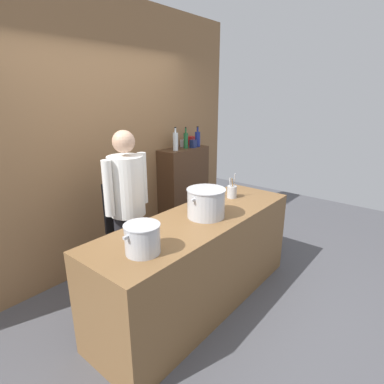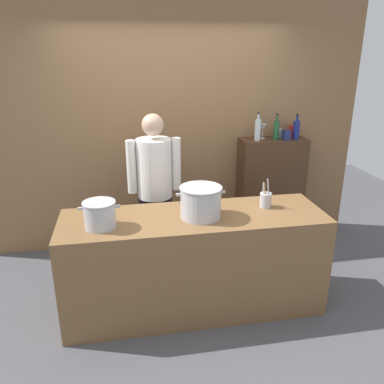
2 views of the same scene
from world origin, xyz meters
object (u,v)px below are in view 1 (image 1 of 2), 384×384
object	(u,v)px
chef	(127,202)
wine_bottle_green	(186,140)
wine_bottle_clear	(175,141)
spice_tin_navy	(193,144)
utensil_crock	(232,191)
spice_tin_silver	(184,143)
spice_tin_red	(191,141)
wine_glass_tall	(175,140)
wine_bottle_cobalt	(198,139)
stockpot_small	(142,239)
stockpot_large	(206,203)

from	to	relation	value
chef	wine_bottle_green	bearing A→B (deg)	-166.13
wine_bottle_clear	spice_tin_navy	distance (m)	0.34
utensil_crock	spice_tin_silver	bearing A→B (deg)	64.49
utensil_crock	spice_tin_red	xyz separation A→B (m)	(0.76, 1.20, 0.35)
spice_tin_silver	spice_tin_red	xyz separation A→B (m)	(0.20, 0.03, 0.01)
wine_glass_tall	chef	bearing A→B (deg)	-157.64
chef	wine_bottle_cobalt	distance (m)	1.76
stockpot_small	stockpot_large	bearing A→B (deg)	4.27
wine_bottle_cobalt	spice_tin_red	xyz separation A→B (m)	(0.04, 0.15, -0.05)
utensil_crock	wine_glass_tall	world-z (taller)	wine_glass_tall
wine_bottle_clear	spice_tin_silver	world-z (taller)	wine_bottle_clear
wine_glass_tall	spice_tin_silver	world-z (taller)	wine_glass_tall
wine_bottle_green	spice_tin_red	size ratio (longest dim) A/B	2.28
stockpot_small	wine_bottle_green	size ratio (longest dim) A/B	1.10
chef	wine_bottle_cobalt	bearing A→B (deg)	-169.28
utensil_crock	wine_bottle_green	size ratio (longest dim) A/B	0.94
wine_bottle_green	spice_tin_silver	size ratio (longest dim) A/B	2.82
stockpot_large	wine_bottle_clear	world-z (taller)	wine_bottle_clear
wine_bottle_green	spice_tin_navy	distance (m)	0.13
stockpot_small	spice_tin_navy	bearing A→B (deg)	30.61
wine_glass_tall	spice_tin_red	bearing A→B (deg)	7.60
utensil_crock	spice_tin_silver	distance (m)	1.34
chef	spice_tin_silver	bearing A→B (deg)	-163.57
stockpot_small	spice_tin_navy	size ratio (longest dim) A/B	2.94
stockpot_small	wine_bottle_green	xyz separation A→B (m)	(1.92, 1.25, 0.36)
wine_glass_tall	stockpot_small	bearing A→B (deg)	-143.72
chef	spice_tin_silver	xyz separation A→B (m)	(1.49, 0.56, 0.35)
wine_bottle_clear	stockpot_large	bearing A→B (deg)	-126.99
chef	wine_bottle_clear	xyz separation A→B (m)	(1.20, 0.45, 0.42)
spice_tin_silver	stockpot_large	bearing A→B (deg)	-132.42
wine_bottle_green	wine_bottle_clear	world-z (taller)	wine_bottle_clear
stockpot_small	spice_tin_silver	xyz separation A→B (m)	(1.99, 1.34, 0.30)
stockpot_large	spice_tin_navy	size ratio (longest dim) A/B	3.78
chef	spice_tin_red	size ratio (longest dim) A/B	13.02
wine_bottle_cobalt	spice_tin_silver	xyz separation A→B (m)	(-0.17, 0.12, -0.06)
wine_bottle_clear	spice_tin_silver	distance (m)	0.32
stockpot_large	wine_glass_tall	xyz separation A→B (m)	(0.97, 1.25, 0.35)
stockpot_large	spice_tin_navy	world-z (taller)	spice_tin_navy
wine_bottle_cobalt	wine_bottle_clear	bearing A→B (deg)	178.55
wine_bottle_green	spice_tin_red	xyz separation A→B (m)	(0.27, 0.12, -0.05)
stockpot_small	wine_bottle_green	world-z (taller)	wine_bottle_green
chef	wine_bottle_cobalt	size ratio (longest dim) A/B	5.87
wine_bottle_clear	spice_tin_red	size ratio (longest dim) A/B	2.41
stockpot_small	wine_glass_tall	distance (m)	2.25
stockpot_small	wine_bottle_green	distance (m)	2.32
spice_tin_red	chef	bearing A→B (deg)	-160.95
stockpot_small	wine_glass_tall	bearing A→B (deg)	36.28
wine_glass_tall	spice_tin_red	distance (m)	0.41
utensil_crock	spice_tin_red	world-z (taller)	spice_tin_red
wine_bottle_green	spice_tin_navy	size ratio (longest dim) A/B	2.67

